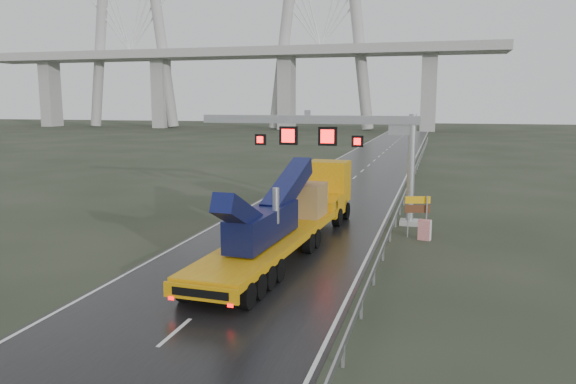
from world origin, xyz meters
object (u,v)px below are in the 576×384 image
(heavy_haul_truck, at_px, (297,210))
(exit_sign_pair, at_px, (417,208))
(sign_gantry, at_px, (338,138))
(striped_barrier, at_px, (425,230))

(heavy_haul_truck, xyz_separation_m, exit_sign_pair, (6.60, 2.85, -0.07))
(heavy_haul_truck, height_order, exit_sign_pair, heavy_haul_truck)
(heavy_haul_truck, relative_size, exit_sign_pair, 8.06)
(sign_gantry, distance_m, heavy_haul_truck, 7.55)
(sign_gantry, bearing_deg, striped_barrier, -34.15)
(heavy_haul_truck, height_order, striped_barrier, heavy_haul_truck)
(sign_gantry, height_order, striped_barrier, sign_gantry)
(sign_gantry, relative_size, striped_barrier, 12.45)
(striped_barrier, bearing_deg, exit_sign_pair, 153.87)
(striped_barrier, bearing_deg, heavy_haul_truck, -146.80)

